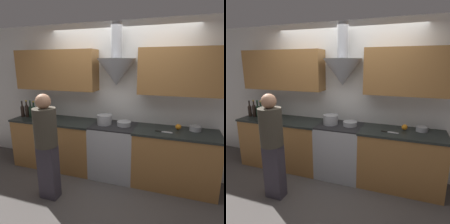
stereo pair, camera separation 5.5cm
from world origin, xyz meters
TOP-DOWN VIEW (x-y plane):
  - ground_plane at (0.00, 0.00)m, footprint 12.00×12.00m
  - wall_back at (-0.05, 0.57)m, footprint 8.40×0.63m
  - counter_left at (-1.15, 0.31)m, footprint 1.57×0.62m
  - counter_right at (1.00, 0.31)m, footprint 1.28×0.62m
  - stove_range at (0.00, 0.31)m, footprint 0.74×0.60m
  - wine_bottle_0 at (-1.85, 0.29)m, footprint 0.07×0.07m
  - wine_bottle_1 at (-1.75, 0.30)m, footprint 0.07×0.07m
  - wine_bottle_2 at (-1.67, 0.30)m, footprint 0.07×0.07m
  - wine_bottle_3 at (-1.58, 0.29)m, footprint 0.08×0.08m
  - wine_bottle_4 at (-1.47, 0.28)m, footprint 0.08×0.08m
  - wine_bottle_5 at (-1.37, 0.28)m, footprint 0.08×0.08m
  - wine_bottle_6 at (-1.27, 0.31)m, footprint 0.08×0.08m
  - stock_pot at (-0.17, 0.32)m, footprint 0.25×0.25m
  - mixing_bowl at (0.17, 0.34)m, footprint 0.23×0.23m
  - orange_fruit at (1.02, 0.41)m, footprint 0.09×0.09m
  - saucepan at (1.27, 0.44)m, footprint 0.17×0.17m
  - chefs_knife at (0.82, 0.22)m, footprint 0.26×0.05m
  - person_foreground_left at (-0.70, -0.56)m, footprint 0.31×0.31m

SIDE VIEW (x-z plane):
  - ground_plane at x=0.00m, z-range 0.00..0.00m
  - counter_left at x=-1.15m, z-range 0.00..0.91m
  - counter_right at x=1.00m, z-range 0.00..0.92m
  - stove_range at x=0.00m, z-range 0.00..0.92m
  - person_foreground_left at x=-0.70m, z-range 0.08..1.62m
  - chefs_knife at x=0.82m, z-range 0.91..0.92m
  - mixing_bowl at x=0.17m, z-range 0.91..0.99m
  - saucepan at x=1.27m, z-range 0.91..0.99m
  - orange_fruit at x=1.02m, z-range 0.91..1.00m
  - stock_pot at x=-0.17m, z-range 0.91..1.08m
  - wine_bottle_0 at x=-1.85m, z-range 0.88..1.19m
  - wine_bottle_5 at x=-1.37m, z-range 0.88..1.19m
  - wine_bottle_2 at x=-1.67m, z-range 0.88..1.20m
  - wine_bottle_6 at x=-1.27m, z-range 0.88..1.20m
  - wine_bottle_3 at x=-1.58m, z-range 0.88..1.21m
  - wine_bottle_1 at x=-1.75m, z-range 0.88..1.21m
  - wine_bottle_4 at x=-1.47m, z-range 0.88..1.23m
  - wall_back at x=-0.05m, z-range 0.19..2.79m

